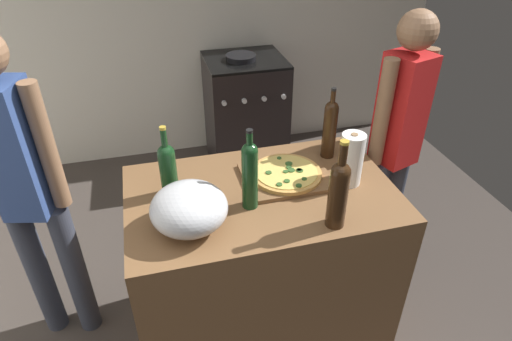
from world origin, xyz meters
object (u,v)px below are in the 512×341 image
at_px(mixing_bowl, 189,208).
at_px(wine_bottle_dark, 338,191).
at_px(paper_towel_roll, 351,159).
at_px(person_in_red, 395,142).
at_px(person_in_stripes, 27,188).
at_px(wine_bottle_amber, 250,173).
at_px(pizza, 286,173).
at_px(stove, 246,113).
at_px(wine_bottle_green, 330,127).
at_px(wine_bottle_clear, 168,167).

bearing_deg(mixing_bowl, wine_bottle_dark, -13.18).
bearing_deg(wine_bottle_dark, paper_towel_roll, 55.11).
relative_size(paper_towel_roll, person_in_red, 0.16).
xyz_separation_m(mixing_bowl, person_in_stripes, (-0.67, 0.41, -0.06)).
distance_m(wine_bottle_amber, person_in_red, 0.97).
distance_m(pizza, stove, 1.69).
bearing_deg(mixing_bowl, stove, 69.98).
distance_m(wine_bottle_dark, stove, 2.06).
xyz_separation_m(pizza, wine_bottle_amber, (-0.21, -0.15, 0.14)).
xyz_separation_m(wine_bottle_amber, person_in_stripes, (-0.93, 0.34, -0.14)).
distance_m(mixing_bowl, person_in_stripes, 0.79).
height_order(pizza, person_in_stripes, person_in_stripes).
xyz_separation_m(wine_bottle_dark, person_in_stripes, (-1.24, 0.54, -0.13)).
xyz_separation_m(mixing_bowl, wine_bottle_green, (0.74, 0.37, 0.07)).
xyz_separation_m(wine_bottle_amber, person_in_red, (0.89, 0.34, -0.17)).
height_order(paper_towel_roll, person_in_stripes, person_in_stripes).
bearing_deg(paper_towel_roll, wine_bottle_green, 90.73).
bearing_deg(paper_towel_roll, wine_bottle_clear, 171.34).
distance_m(pizza, wine_bottle_green, 0.33).
height_order(wine_bottle_amber, wine_bottle_green, wine_bottle_amber).
xyz_separation_m(stove, person_in_red, (0.49, -1.42, 0.44)).
distance_m(mixing_bowl, paper_towel_roll, 0.76).
bearing_deg(pizza, paper_towel_roll, -20.69).
height_order(mixing_bowl, person_in_red, person_in_red).
distance_m(wine_bottle_dark, wine_bottle_green, 0.53).
relative_size(wine_bottle_dark, person_in_red, 0.24).
bearing_deg(pizza, mixing_bowl, -154.62).
height_order(wine_bottle_green, person_in_stripes, person_in_stripes).
distance_m(wine_bottle_clear, person_in_red, 1.23).
bearing_deg(wine_bottle_dark, person_in_red, 42.83).
distance_m(mixing_bowl, person_in_red, 1.23).
distance_m(pizza, person_in_stripes, 1.16).
xyz_separation_m(paper_towel_roll, wine_bottle_green, (-0.00, 0.24, 0.04)).
height_order(mixing_bowl, wine_bottle_green, wine_bottle_green).
bearing_deg(wine_bottle_clear, pizza, -2.25).
height_order(paper_towel_roll, wine_bottle_green, wine_bottle_green).
relative_size(mixing_bowl, wine_bottle_clear, 0.92).
bearing_deg(person_in_red, mixing_bowl, -160.26).
height_order(pizza, wine_bottle_green, wine_bottle_green).
xyz_separation_m(paper_towel_roll, wine_bottle_amber, (-0.48, -0.05, 0.04)).
distance_m(wine_bottle_clear, person_in_stripes, 0.65).
bearing_deg(wine_bottle_green, stove, 92.94).
bearing_deg(wine_bottle_amber, person_in_red, 20.96).
distance_m(paper_towel_roll, wine_bottle_green, 0.25).
bearing_deg(wine_bottle_green, person_in_red, 6.23).
relative_size(wine_bottle_clear, wine_bottle_dark, 0.86).
bearing_deg(stove, wine_bottle_amber, -102.90).
xyz_separation_m(stove, person_in_stripes, (-1.34, -1.42, 0.47)).
relative_size(pizza, wine_bottle_green, 0.90).
relative_size(wine_bottle_amber, person_in_stripes, 0.22).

